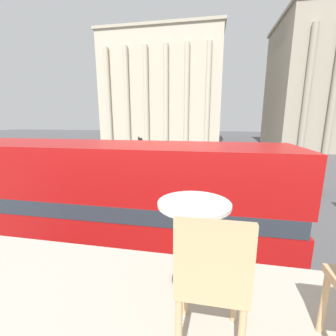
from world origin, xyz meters
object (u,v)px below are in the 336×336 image
double_decker_bus (103,203)px  pedestrian_grey (177,165)px  traffic_light_mid (140,152)px  cafe_dining_table (194,224)px  cafe_chair_0 (211,276)px  plaza_building_left (164,92)px  car_navy (264,157)px  pedestrian_red (247,160)px  pedestrian_olive (198,156)px  car_black (283,179)px

double_decker_bus → pedestrian_grey: (0.45, 13.84, -1.45)m
traffic_light_mid → pedestrian_grey: size_ratio=2.18×
cafe_dining_table → pedestrian_grey: bearing=98.5°
cafe_chair_0 → traffic_light_mid: 17.53m
plaza_building_left → car_navy: size_ratio=5.61×
car_navy → plaza_building_left: bearing=-81.3°
traffic_light_mid → pedestrian_grey: traffic_light_mid is taller
double_decker_bus → pedestrian_grey: double_decker_bus is taller
double_decker_bus → pedestrian_red: size_ratio=6.35×
car_navy → pedestrian_olive: size_ratio=2.55×
traffic_light_mid → plaza_building_left: bearing=97.9°
double_decker_bus → pedestrian_olive: size_ratio=6.98×
plaza_building_left → pedestrian_grey: plaza_building_left is taller
double_decker_bus → cafe_chair_0: (3.37, -5.23, 1.77)m
cafe_dining_table → cafe_chair_0: bearing=-76.4°
plaza_building_left → traffic_light_mid: (4.21, -30.48, -8.27)m
car_navy → cafe_chair_0: bearing=46.6°
plaza_building_left → car_navy: 27.71m
double_decker_bus → cafe_chair_0: 6.47m
plaza_building_left → pedestrian_grey: 30.35m
plaza_building_left → double_decker_bus: bearing=-81.1°
pedestrian_olive → pedestrian_grey: 5.87m
cafe_chair_0 → pedestrian_olive: (-1.30, 24.72, -3.26)m
car_black → pedestrian_red: bearing=-1.6°
pedestrian_olive → pedestrian_red: 5.62m
cafe_chair_0 → traffic_light_mid: size_ratio=0.25×
pedestrian_red → pedestrian_olive: bearing=-17.7°
cafe_dining_table → car_black: size_ratio=0.17×
pedestrian_grey → cafe_dining_table: bearing=-22.0°
plaza_building_left → pedestrian_grey: size_ratio=13.91×
cafe_dining_table → pedestrian_red: 22.19m
plaza_building_left → pedestrian_olive: (8.60, -22.24, -9.75)m
pedestrian_red → traffic_light_mid: bearing=40.1°
plaza_building_left → car_black: bearing=-63.3°
pedestrian_grey → pedestrian_red: pedestrian_red is taller
cafe_chair_0 → cafe_dining_table: bearing=96.9°
double_decker_bus → pedestrian_olive: bearing=85.2°
double_decker_bus → cafe_dining_table: bearing=-53.9°
car_navy → car_black: same height
cafe_chair_0 → plaza_building_left: 48.43m
double_decker_bus → cafe_dining_table: cafe_dining_table is taller
double_decker_bus → pedestrian_red: (7.10, 16.98, -1.38)m
cafe_dining_table → car_navy: size_ratio=0.17×
car_black → pedestrian_olive: pedestrian_olive is taller
cafe_chair_0 → pedestrian_red: cafe_chair_0 is taller
double_decker_bus → car_navy: size_ratio=2.74×
double_decker_bus → cafe_chair_0: bearing=-55.9°
traffic_light_mid → car_black: size_ratio=0.88×
cafe_chair_0 → double_decker_bus: bearing=116.1°
cafe_dining_table → car_black: bearing=70.5°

